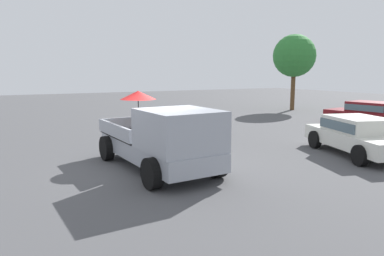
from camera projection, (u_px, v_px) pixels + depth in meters
name	position (u px, v px, depth m)	size (l,w,h in m)	color
ground_plane	(157.00, 168.00, 10.95)	(80.00, 80.00, 0.00)	#4C4C4F
pickup_truck_main	(163.00, 139.00, 10.44)	(5.14, 2.46, 2.27)	black
parked_sedan_near	(358.00, 134.00, 12.58)	(4.63, 2.97, 1.33)	black
parked_sedan_far	(370.00, 113.00, 18.97)	(4.52, 2.49, 1.33)	black
tree_by_lot	(294.00, 56.00, 26.82)	(3.15, 3.15, 5.63)	brown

